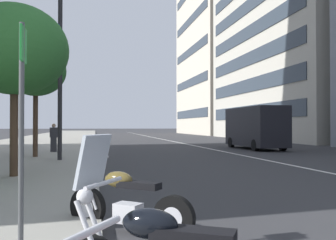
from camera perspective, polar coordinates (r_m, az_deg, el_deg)
name	(u,v)px	position (r m, az deg, el deg)	size (l,w,h in m)	color
sidewalk_right_plaza	(36,144)	(31.94, -19.20, -3.46)	(160.00, 9.36, 0.15)	gray
lane_centre_stripe	(173,141)	(37.39, 0.79, -3.23)	(110.00, 0.16, 0.01)	silver
motorcycle_second_in_row	(127,204)	(5.70, -6.18, -12.49)	(1.36, 1.72, 1.08)	black
delivery_van_ahead	(255,127)	(25.93, 12.95, -1.01)	(6.03, 2.09, 2.76)	black
parking_sign_by_curb	(22,113)	(4.59, -21.10, 0.96)	(0.32, 0.06, 2.58)	#47494C
street_lamp_with_banners	(68,38)	(16.63, -14.73, 11.85)	(1.26, 2.39, 8.43)	#232326
street_tree_mid_sidewalk	(14,50)	(11.62, -22.06, 9.72)	(2.98, 2.98, 4.80)	#473323
street_tree_by_lamp_post	(36,71)	(18.38, -19.24, 6.95)	(2.71, 2.71, 5.06)	#473323
pedestrian_on_plaza	(54,138)	(21.28, -16.79, -2.57)	(0.28, 0.41, 1.52)	#2D2D33
office_tower_mid_left	(228,10)	(74.30, 9.06, 16.00)	(24.06, 14.66, 46.17)	beige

